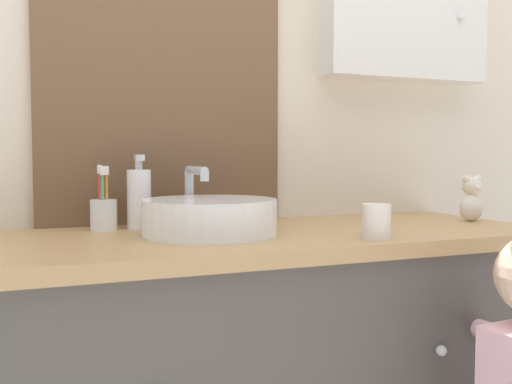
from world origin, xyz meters
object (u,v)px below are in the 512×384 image
Objects in this scene: sink_basin at (210,215)px; drinking_cup at (376,221)px; toothbrush_holder at (104,212)px; soap_dispenser at (139,198)px; teddy_bear at (471,199)px.

sink_basin is 4.70× the size of drinking_cup.
toothbrush_holder is 0.09m from soap_dispenser.
soap_dispenser is (-0.13, 0.17, 0.03)m from sink_basin.
teddy_bear is 1.67× the size of drinking_cup.
teddy_bear is at bearing -11.35° from soap_dispenser.
teddy_bear is at bearing -0.64° from sink_basin.
toothbrush_holder is at bearing 179.09° from soap_dispenser.
toothbrush_holder is 0.66m from drinking_cup.
toothbrush_holder is at bearing 144.63° from drinking_cup.
sink_basin is at bearing 146.68° from drinking_cup.
soap_dispenser reaches higher than toothbrush_holder.
soap_dispenser is 0.59m from drinking_cup.
soap_dispenser reaches higher than drinking_cup.
teddy_bear reaches higher than drinking_cup.
teddy_bear is at bearing 24.10° from drinking_cup.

